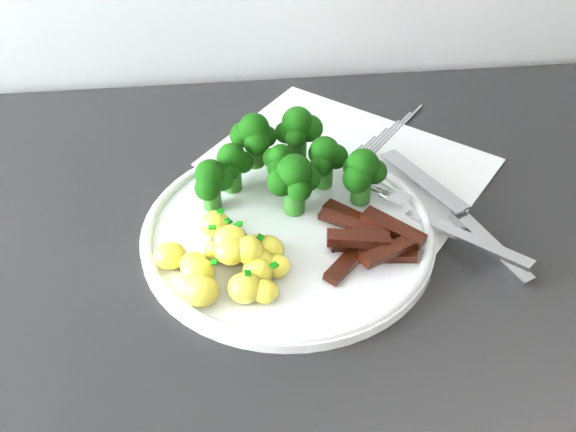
{
  "coord_description": "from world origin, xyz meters",
  "views": [
    {
      "loc": [
        -0.24,
        1.12,
        1.37
      ],
      "look_at": [
        -0.18,
        1.65,
        0.91
      ],
      "focal_mm": 44.05,
      "sensor_mm": 36.0,
      "label": 1
    }
  ],
  "objects_px": {
    "recipe_paper": "(349,162)",
    "fork": "(442,223)",
    "plate": "(288,232)",
    "potatoes": "(231,260)",
    "broccoli": "(286,158)",
    "beef_strips": "(367,238)",
    "knife": "(470,227)"
  },
  "relations": [
    {
      "from": "recipe_paper",
      "to": "beef_strips",
      "type": "relative_size",
      "value": 3.03
    },
    {
      "from": "potatoes",
      "to": "recipe_paper",
      "type": "bearing_deg",
      "value": 50.4
    },
    {
      "from": "recipe_paper",
      "to": "plate",
      "type": "bearing_deg",
      "value": -124.98
    },
    {
      "from": "fork",
      "to": "knife",
      "type": "relative_size",
      "value": 0.77
    },
    {
      "from": "plate",
      "to": "fork",
      "type": "relative_size",
      "value": 1.76
    },
    {
      "from": "broccoli",
      "to": "plate",
      "type": "bearing_deg",
      "value": -94.48
    },
    {
      "from": "broccoli",
      "to": "beef_strips",
      "type": "xyz_separation_m",
      "value": [
        0.07,
        -0.1,
        -0.03
      ]
    },
    {
      "from": "plate",
      "to": "beef_strips",
      "type": "bearing_deg",
      "value": -22.99
    },
    {
      "from": "plate",
      "to": "fork",
      "type": "height_order",
      "value": "fork"
    },
    {
      "from": "plate",
      "to": "fork",
      "type": "distance_m",
      "value": 0.16
    },
    {
      "from": "knife",
      "to": "potatoes",
      "type": "bearing_deg",
      "value": -170.66
    },
    {
      "from": "beef_strips",
      "to": "knife",
      "type": "distance_m",
      "value": 0.12
    },
    {
      "from": "plate",
      "to": "potatoes",
      "type": "bearing_deg",
      "value": -138.26
    },
    {
      "from": "plate",
      "to": "broccoli",
      "type": "height_order",
      "value": "broccoli"
    },
    {
      "from": "plate",
      "to": "knife",
      "type": "xyz_separation_m",
      "value": [
        0.19,
        -0.01,
        0.0
      ]
    },
    {
      "from": "recipe_paper",
      "to": "fork",
      "type": "distance_m",
      "value": 0.16
    },
    {
      "from": "recipe_paper",
      "to": "fork",
      "type": "xyz_separation_m",
      "value": [
        0.07,
        -0.14,
        0.02
      ]
    },
    {
      "from": "recipe_paper",
      "to": "plate",
      "type": "distance_m",
      "value": 0.15
    },
    {
      "from": "potatoes",
      "to": "beef_strips",
      "type": "relative_size",
      "value": 1.07
    },
    {
      "from": "fork",
      "to": "recipe_paper",
      "type": "bearing_deg",
      "value": 117.1
    },
    {
      "from": "potatoes",
      "to": "knife",
      "type": "height_order",
      "value": "potatoes"
    },
    {
      "from": "potatoes",
      "to": "beef_strips",
      "type": "distance_m",
      "value": 0.14
    },
    {
      "from": "recipe_paper",
      "to": "potatoes",
      "type": "xyz_separation_m",
      "value": [
        -0.15,
        -0.18,
        0.02
      ]
    },
    {
      "from": "beef_strips",
      "to": "broccoli",
      "type": "bearing_deg",
      "value": 125.07
    },
    {
      "from": "plate",
      "to": "broccoli",
      "type": "xyz_separation_m",
      "value": [
        0.01,
        0.07,
        0.04
      ]
    },
    {
      "from": "broccoli",
      "to": "potatoes",
      "type": "xyz_separation_m",
      "value": [
        -0.06,
        -0.12,
        -0.03
      ]
    },
    {
      "from": "recipe_paper",
      "to": "broccoli",
      "type": "bearing_deg",
      "value": -145.66
    },
    {
      "from": "beef_strips",
      "to": "plate",
      "type": "bearing_deg",
      "value": 157.01
    },
    {
      "from": "broccoli",
      "to": "potatoes",
      "type": "height_order",
      "value": "broccoli"
    },
    {
      "from": "plate",
      "to": "potatoes",
      "type": "distance_m",
      "value": 0.08
    },
    {
      "from": "recipe_paper",
      "to": "potatoes",
      "type": "height_order",
      "value": "potatoes"
    },
    {
      "from": "potatoes",
      "to": "knife",
      "type": "xyz_separation_m",
      "value": [
        0.25,
        0.04,
        -0.02
      ]
    }
  ]
}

